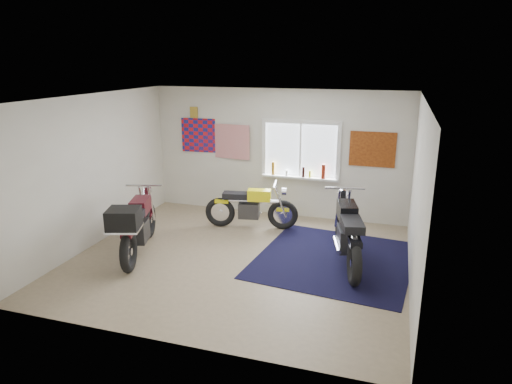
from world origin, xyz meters
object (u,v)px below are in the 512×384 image
(yellow_triumph, at_px, (251,208))
(black_chrome_bike, at_px, (347,234))
(maroon_tourer, at_px, (136,225))
(navy_rug, at_px, (334,260))

(yellow_triumph, distance_m, black_chrome_bike, 2.31)
(yellow_triumph, xyz_separation_m, maroon_tourer, (-1.42, -1.92, 0.16))
(navy_rug, relative_size, black_chrome_bike, 1.17)
(yellow_triumph, relative_size, black_chrome_bike, 0.84)
(navy_rug, bearing_deg, black_chrome_bike, -11.27)
(yellow_triumph, height_order, black_chrome_bike, black_chrome_bike)
(black_chrome_bike, distance_m, maroon_tourer, 3.55)
(black_chrome_bike, relative_size, maroon_tourer, 1.04)
(maroon_tourer, bearing_deg, navy_rug, -92.85)
(navy_rug, xyz_separation_m, maroon_tourer, (-3.24, -0.86, 0.57))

